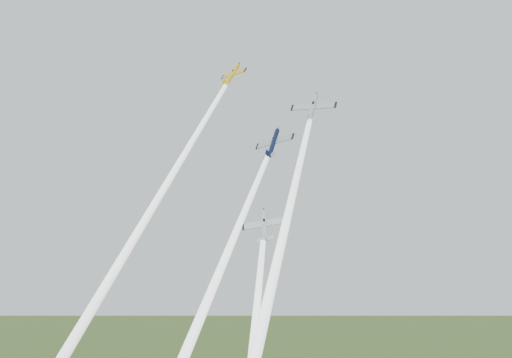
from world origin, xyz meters
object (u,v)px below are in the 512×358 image
Objects in this scene: plane_silver_right at (313,108)px; plane_silver_low at (265,225)px; plane_yellow at (232,75)px; plane_navy at (273,143)px.

plane_silver_low is (-4.14, -10.16, -21.43)m from plane_silver_right.
plane_silver_right is at bearing 46.29° from plane_silver_low.
plane_silver_low is at bearing -119.41° from plane_silver_right.
plane_yellow is 0.90× the size of plane_silver_right.
plane_yellow is 25.64m from plane_navy.
plane_navy is at bearing -15.49° from plane_yellow.
plane_yellow is at bearing 151.63° from plane_silver_right.
plane_yellow is at bearing 113.01° from plane_silver_low.
plane_silver_low is (3.26, -8.96, -15.55)m from plane_navy.
plane_navy is 0.98× the size of plane_silver_right.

